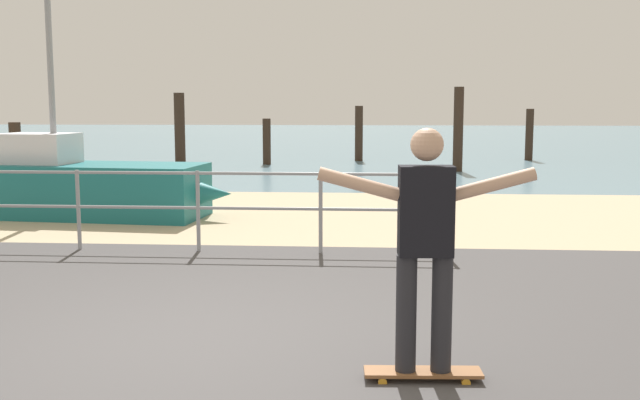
# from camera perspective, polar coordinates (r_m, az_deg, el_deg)

# --- Properties ---
(ground_plane) EXTENTS (24.00, 10.00, 0.04)m
(ground_plane) POSITION_cam_1_polar(r_m,az_deg,el_deg) (5.20, -12.73, -14.12)
(ground_plane) COLOR #474444
(ground_plane) RESTS_ON ground
(beach_strip) EXTENTS (24.00, 6.00, 0.04)m
(beach_strip) POSITION_cam_1_polar(r_m,az_deg,el_deg) (12.85, -2.40, -1.09)
(beach_strip) COLOR tan
(beach_strip) RESTS_ON ground
(sea_surface) EXTENTS (72.00, 50.00, 0.04)m
(sea_surface) POSITION_cam_1_polar(r_m,az_deg,el_deg) (40.69, 2.08, 4.71)
(sea_surface) COLOR slate
(sea_surface) RESTS_ON ground
(railing_fence) EXTENTS (9.42, 0.05, 1.05)m
(railing_fence) POSITION_cam_1_polar(r_m,az_deg,el_deg) (10.04, -18.03, 0.18)
(railing_fence) COLOR gray
(railing_fence) RESTS_ON ground
(sailboat) EXTENTS (5.03, 1.82, 4.65)m
(sailboat) POSITION_cam_1_polar(r_m,az_deg,el_deg) (13.02, -17.78, 0.98)
(sailboat) COLOR #19666B
(sailboat) RESTS_ON ground
(skateboard) EXTENTS (0.81, 0.24, 0.08)m
(skateboard) POSITION_cam_1_polar(r_m,az_deg,el_deg) (5.26, 7.87, -12.95)
(skateboard) COLOR brown
(skateboard) RESTS_ON ground
(skateboarder) EXTENTS (1.45, 0.22, 1.65)m
(skateboarder) POSITION_cam_1_polar(r_m,az_deg,el_deg) (5.01, 8.06, -2.72)
(skateboarder) COLOR #26262B
(skateboarder) RESTS_ON skateboard
(groyne_post_0) EXTENTS (0.29, 0.29, 1.43)m
(groyne_post_0) POSITION_cam_1_polar(r_m,az_deg,el_deg) (20.17, -22.25, 3.49)
(groyne_post_0) COLOR #332319
(groyne_post_0) RESTS_ON ground
(groyne_post_1) EXTENTS (0.33, 0.33, 2.23)m
(groyne_post_1) POSITION_cam_1_polar(r_m,az_deg,el_deg) (24.05, -10.68, 5.41)
(groyne_post_1) COLOR #332319
(groyne_post_1) RESTS_ON ground
(groyne_post_2) EXTENTS (0.25, 0.25, 1.44)m
(groyne_post_2) POSITION_cam_1_polar(r_m,az_deg,el_deg) (23.18, -4.10, 4.46)
(groyne_post_2) COLOR #332319
(groyne_post_2) RESTS_ON ground
(groyne_post_3) EXTENTS (0.26, 0.26, 1.82)m
(groyne_post_3) POSITION_cam_1_polar(r_m,az_deg,el_deg) (24.53, 2.99, 5.08)
(groyne_post_3) COLOR #332319
(groyne_post_3) RESTS_ON ground
(groyne_post_4) EXTENTS (0.27, 0.27, 2.35)m
(groyne_post_4) POSITION_cam_1_polar(r_m,az_deg,el_deg) (21.04, 10.53, 5.31)
(groyne_post_4) COLOR #332319
(groyne_post_4) RESTS_ON ground
(groyne_post_5) EXTENTS (0.25, 0.25, 1.72)m
(groyne_post_5) POSITION_cam_1_polar(r_m,az_deg,el_deg) (25.73, 15.72, 4.81)
(groyne_post_5) COLOR #332319
(groyne_post_5) RESTS_ON ground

